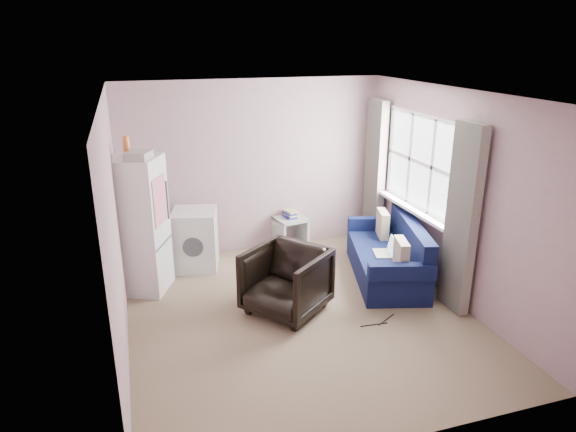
# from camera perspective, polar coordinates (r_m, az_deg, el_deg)

# --- Properties ---
(room) EXTENTS (3.84, 4.24, 2.54)m
(room) POSITION_cam_1_polar(r_m,az_deg,el_deg) (5.53, 1.54, 0.50)
(room) COLOR #7F6B53
(room) RESTS_ON ground
(armchair) EXTENTS (1.12, 1.12, 0.85)m
(armchair) POSITION_cam_1_polar(r_m,az_deg,el_deg) (5.92, -0.21, -6.90)
(armchair) COLOR black
(armchair) RESTS_ON ground
(fridge) EXTENTS (0.77, 0.77, 1.94)m
(fridge) POSITION_cam_1_polar(r_m,az_deg,el_deg) (6.53, -16.19, -0.90)
(fridge) COLOR silver
(fridge) RESTS_ON ground
(washing_machine) EXTENTS (0.70, 0.70, 0.82)m
(washing_machine) POSITION_cam_1_polar(r_m,az_deg,el_deg) (7.14, -10.27, -2.42)
(washing_machine) COLOR silver
(washing_machine) RESTS_ON ground
(side_table) EXTENTS (0.51, 0.51, 0.60)m
(side_table) POSITION_cam_1_polar(r_m,az_deg,el_deg) (7.73, 0.23, -1.56)
(side_table) COLOR #969895
(side_table) RESTS_ON ground
(sofa) EXTENTS (1.23, 1.90, 0.78)m
(sofa) POSITION_cam_1_polar(r_m,az_deg,el_deg) (6.91, 11.31, -4.53)
(sofa) COLOR #0E1640
(sofa) RESTS_ON ground
(window_dressing) EXTENTS (0.17, 2.62, 2.18)m
(window_dressing) POSITION_cam_1_polar(r_m,az_deg,el_deg) (6.90, 13.64, 2.52)
(window_dressing) COLOR white
(window_dressing) RESTS_ON ground
(floor_cables) EXTENTS (0.48, 0.18, 0.01)m
(floor_cables) POSITION_cam_1_polar(r_m,az_deg,el_deg) (5.97, 10.20, -11.53)
(floor_cables) COLOR black
(floor_cables) RESTS_ON ground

